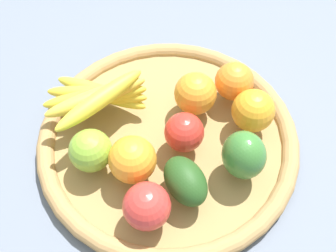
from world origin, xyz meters
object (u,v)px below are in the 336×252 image
Objects in this scene: apple_1 at (147,206)px; avocado at (185,181)px; orange_1 at (253,111)px; orange_0 at (234,81)px; orange_3 at (195,93)px; orange_2 at (132,160)px; banana_bunch at (98,96)px; bell_pepper at (244,155)px; apple_2 at (91,151)px; apple_0 at (184,132)px.

avocado is at bearing 53.28° from apple_1.
orange_1 is 1.06× the size of orange_0.
orange_2 is (-0.07, -0.16, 0.00)m from orange_3.
banana_bunch is at bearing 129.99° from apple_1.
bell_pepper reaches higher than orange_0.
orange_1 reaches higher than apple_2.
banana_bunch reaches higher than orange_1.
apple_2 is at bearing -150.55° from apple_0.
banana_bunch is 0.11m from apple_2.
bell_pepper is (0.11, -0.11, 0.00)m from orange_3.
orange_3 is 0.15m from bell_pepper.
bell_pepper is 0.18m from apple_1.
bell_pepper is at bearing -45.38° from orange_3.
orange_1 is 0.97× the size of orange_2.
apple_0 is (0.17, -0.03, -0.01)m from banana_bunch.
orange_3 is 0.08m from orange_0.
bell_pepper is (0.17, 0.05, 0.00)m from orange_2.
orange_2 is at bearing 173.98° from avocado.
orange_3 is 1.02× the size of orange_1.
orange_0 is (0.20, 0.21, -0.00)m from apple_2.
avocado is (0.19, -0.11, -0.01)m from banana_bunch.
orange_1 reaches higher than orange_0.
apple_2 is (-0.14, -0.08, 0.00)m from apple_0.
orange_1 is at bearing -5.08° from orange_3.
apple_2 is (-0.24, -0.15, -0.00)m from orange_1.
orange_2 reaches higher than apple_0.
avocado is at bearing -81.47° from orange_3.
orange_0 reaches higher than apple_0.
orange_2 reaches higher than orange_3.
orange_1 is 0.29m from apple_2.
apple_2 and orange_0 have the same top height.
orange_1 is 0.10m from bell_pepper.
apple_1 is (0.15, -0.17, -0.01)m from banana_bunch.
banana_bunch reaches higher than orange_3.
apple_1 is (-0.13, -0.22, -0.00)m from orange_1.
orange_1 is at bearing 35.44° from apple_0.
banana_bunch reaches higher than avocado.
orange_2 is 0.08m from apple_1.
apple_2 reaches higher than avocado.
orange_1 is (0.11, -0.01, -0.00)m from orange_3.
apple_1 is at bearing -94.69° from orange_3.
avocado is (0.02, -0.09, -0.00)m from apple_0.
apple_0 is at bearing -114.32° from orange_0.
apple_1 is (-0.02, -0.23, -0.00)m from orange_3.
apple_2 is at bearing -130.21° from orange_3.
orange_3 is at bearing 18.95° from banana_bunch.
apple_2 is 0.29m from orange_0.
orange_0 is (-0.04, 0.16, -0.01)m from bell_pepper.
orange_2 is 1.09× the size of apple_2.
orange_0 is (0.06, 0.05, -0.00)m from orange_3.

